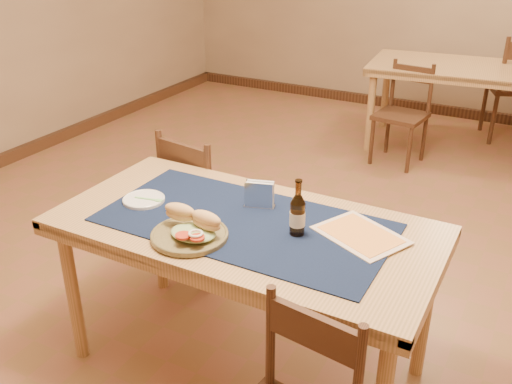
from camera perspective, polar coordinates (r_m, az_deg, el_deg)
The scene contains 13 objects.
room at distance 2.84m, azimuth 6.98°, elevation 15.59°, with size 6.04×7.04×2.84m.
main_table at distance 2.41m, azimuth -1.13°, elevation -4.83°, with size 1.60×0.80×0.75m.
placemat at distance 2.36m, azimuth -1.15°, elevation -3.05°, with size 1.20×0.60×0.01m, color #0F1A38.
baseboard at distance 3.35m, azimuth 5.75°, elevation -7.78°, with size 6.00×7.00×0.10m.
back_table at distance 5.32m, azimuth 20.74°, elevation 10.81°, with size 1.78×1.02×0.75m.
chair_main_far at distance 3.22m, azimuth -5.26°, elevation -0.86°, with size 0.46×0.46×0.88m.
chair_back_near at distance 4.93m, azimuth 14.47°, elevation 7.71°, with size 0.43×0.43×0.83m.
sandwich_plate at distance 2.25m, azimuth -6.51°, elevation -3.82°, with size 0.31×0.31×0.12m.
side_plate at distance 2.58m, azimuth -11.16°, elevation -0.71°, with size 0.19×0.19×0.02m.
fork at distance 2.56m, azimuth -10.48°, elevation -0.73°, with size 0.13×0.04×0.00m.
beer_bottle at distance 2.24m, azimuth 4.17°, elevation -2.25°, with size 0.06×0.06×0.23m.
napkin_holder at distance 2.46m, azimuth 0.34°, elevation -0.31°, with size 0.14×0.09×0.12m.
menu_card at distance 2.30m, azimuth 10.43°, elevation -4.24°, with size 0.41×0.37×0.01m.
Camera 1 is at (1.03, -2.60, 1.89)m, focal length 40.00 mm.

